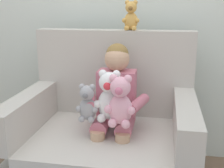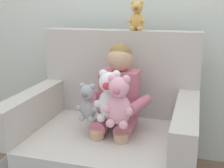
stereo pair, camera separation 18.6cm
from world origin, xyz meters
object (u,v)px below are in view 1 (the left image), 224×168
Objects in this scene: seated_child at (115,99)px; plush_grey at (87,104)px; plush_pink at (120,102)px; armchair at (106,143)px; plush_honey_on_backrest at (131,16)px; plush_white at (109,97)px.

plush_grey is at bearing -138.94° from seated_child.
plush_grey is (-0.22, 0.04, -0.04)m from plush_pink.
plush_honey_on_backrest reaches higher than armchair.
armchair reaches higher than plush_pink.
plush_white is at bearing -96.94° from plush_honey_on_backrest.
plush_grey is (-0.14, -0.03, -0.04)m from plush_white.
plush_white is 0.14m from plush_grey.
seated_child reaches higher than plush_grey.
armchair is 3.69× the size of plush_pink.
armchair is 0.93m from plush_honey_on_backrest.
plush_pink is (0.06, -0.19, 0.05)m from seated_child.
seated_child is at bearing 102.28° from plush_white.
armchair is 0.37m from plush_grey.
seated_child reaches higher than plush_pink.
armchair is 0.42m from plush_pink.
seated_child is 2.49× the size of plush_white.
armchair is at bearing 132.11° from plush_white.
plush_white reaches higher than plush_pink.
plush_pink is at bearing -19.43° from plush_white.
plush_honey_on_backrest is at bearing 74.13° from seated_child.
plush_pink reaches higher than plush_grey.
armchair is 0.33m from seated_child.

